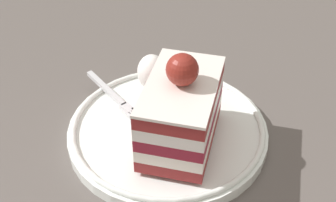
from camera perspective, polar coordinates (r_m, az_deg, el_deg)
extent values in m
plane|color=#5A524E|center=(0.49, -0.51, -3.23)|extent=(2.40, 2.40, 0.00)
cylinder|color=white|center=(0.48, 0.00, -3.83)|extent=(0.21, 0.21, 0.01)
torus|color=white|center=(0.47, 0.00, -3.11)|extent=(0.20, 0.20, 0.01)
cube|color=maroon|center=(0.45, 1.56, -4.10)|extent=(0.12, 0.11, 0.01)
cube|color=white|center=(0.44, 1.59, -2.88)|extent=(0.12, 0.11, 0.01)
cube|color=maroon|center=(0.43, 1.62, -1.60)|extent=(0.12, 0.11, 0.01)
cube|color=white|center=(0.43, 1.65, -0.28)|extent=(0.12, 0.11, 0.01)
cube|color=maroon|center=(0.42, 1.68, 1.10)|extent=(0.12, 0.11, 0.01)
cube|color=white|center=(0.41, 1.70, 1.97)|extent=(0.12, 0.11, 0.00)
sphere|color=maroon|center=(0.40, 1.77, 3.89)|extent=(0.03, 0.03, 0.03)
ellipsoid|color=white|center=(0.51, -1.65, 3.64)|extent=(0.03, 0.03, 0.04)
cube|color=silver|center=(0.52, -7.66, 1.52)|extent=(0.07, 0.03, 0.00)
cube|color=silver|center=(0.49, -5.04, -0.95)|extent=(0.02, 0.02, 0.00)
cube|color=silver|center=(0.47, -4.02, -2.63)|extent=(0.03, 0.01, 0.00)
cube|color=silver|center=(0.47, -3.68, -2.47)|extent=(0.03, 0.01, 0.00)
cube|color=silver|center=(0.47, -3.35, -2.32)|extent=(0.03, 0.01, 0.00)
cube|color=silver|center=(0.48, -3.01, -2.16)|extent=(0.03, 0.01, 0.00)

